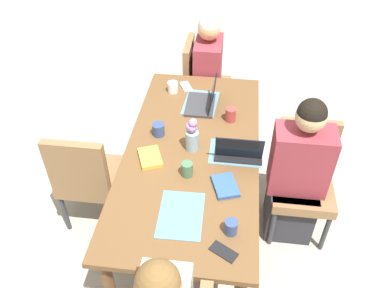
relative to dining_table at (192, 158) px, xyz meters
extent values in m
plane|color=#B2A899|center=(0.00, 0.00, -0.65)|extent=(10.00, 10.00, 0.00)
cube|color=brown|center=(0.00, 0.00, 0.06)|extent=(1.94, 0.92, 0.04)
cylinder|color=brown|center=(-0.89, -0.38, -0.30)|extent=(0.07, 0.07, 0.68)
cylinder|color=brown|center=(-0.89, 0.38, -0.30)|extent=(0.07, 0.07, 0.68)
cube|color=olive|center=(-0.01, 0.81, -0.24)|extent=(0.44, 0.44, 0.08)
cube|color=olive|center=(-0.20, 0.81, 0.03)|extent=(0.06, 0.42, 0.45)
cylinder|color=#333338|center=(0.18, 1.00, -0.46)|extent=(0.04, 0.04, 0.37)
cylinder|color=#333338|center=(0.18, 0.62, -0.46)|extent=(0.04, 0.04, 0.37)
cylinder|color=#333338|center=(-0.20, 1.00, -0.46)|extent=(0.04, 0.04, 0.37)
cylinder|color=#333338|center=(-0.20, 0.62, -0.46)|extent=(0.04, 0.04, 0.37)
cube|color=#2D2D33|center=(-0.01, 0.75, -0.42)|extent=(0.36, 0.34, 0.45)
cube|color=#93333D|center=(-0.01, 0.75, 0.05)|extent=(0.24, 0.40, 0.50)
sphere|color=tan|center=(-0.01, 0.75, 0.42)|extent=(0.20, 0.20, 0.20)
sphere|color=black|center=(-0.01, 0.75, 0.45)|extent=(0.19, 0.19, 0.19)
sphere|color=tan|center=(1.23, 0.02, 0.42)|extent=(0.20, 0.20, 0.20)
sphere|color=brown|center=(1.23, 0.02, 0.45)|extent=(0.19, 0.19, 0.19)
cube|color=olive|center=(-1.25, 0.00, -0.24)|extent=(0.44, 0.44, 0.08)
cube|color=olive|center=(-1.25, -0.19, 0.03)|extent=(0.42, 0.06, 0.45)
cylinder|color=#333338|center=(-1.44, 0.19, -0.46)|extent=(0.04, 0.04, 0.37)
cylinder|color=#333338|center=(-1.06, 0.19, -0.46)|extent=(0.04, 0.04, 0.37)
cylinder|color=#333338|center=(-1.44, -0.19, -0.46)|extent=(0.04, 0.04, 0.37)
cylinder|color=#333338|center=(-1.06, -0.19, -0.46)|extent=(0.04, 0.04, 0.37)
cube|color=#2D2D33|center=(-1.19, 0.00, -0.42)|extent=(0.34, 0.36, 0.45)
cube|color=#93333D|center=(-1.19, 0.00, 0.05)|extent=(0.40, 0.24, 0.50)
sphere|color=tan|center=(-1.19, 0.00, 0.42)|extent=(0.20, 0.20, 0.20)
sphere|color=beige|center=(-1.19, 0.00, 0.45)|extent=(0.19, 0.19, 0.19)
cube|color=olive|center=(0.05, -0.76, -0.24)|extent=(0.44, 0.44, 0.08)
cube|color=olive|center=(0.24, -0.76, 0.03)|extent=(0.06, 0.42, 0.45)
cylinder|color=#333338|center=(-0.14, -0.95, -0.46)|extent=(0.04, 0.04, 0.37)
cylinder|color=#333338|center=(-0.14, -0.57, -0.46)|extent=(0.04, 0.04, 0.37)
cylinder|color=#333338|center=(0.24, -0.95, -0.46)|extent=(0.04, 0.04, 0.37)
cylinder|color=#333338|center=(0.24, -0.57, -0.46)|extent=(0.04, 0.04, 0.37)
cylinder|color=#8EA8B7|center=(-0.01, 0.00, 0.15)|extent=(0.09, 0.09, 0.15)
sphere|color=#B27AC6|center=(0.00, 0.00, 0.27)|extent=(0.06, 0.06, 0.06)
cylinder|color=#477A3D|center=(0.00, 0.00, 0.25)|extent=(0.01, 0.01, 0.04)
sphere|color=#B27AC6|center=(-0.01, 0.01, 0.31)|extent=(0.06, 0.06, 0.06)
cylinder|color=#477A3D|center=(-0.01, 0.01, 0.27)|extent=(0.01, 0.01, 0.08)
sphere|color=#B27AC6|center=(-0.01, 0.00, 0.26)|extent=(0.07, 0.07, 0.07)
cylinder|color=#477A3D|center=(-0.01, 0.00, 0.24)|extent=(0.01, 0.01, 0.03)
sphere|color=#B27AC6|center=(-0.01, -0.02, 0.27)|extent=(0.05, 0.05, 0.05)
cylinder|color=#477A3D|center=(-0.01, -0.02, 0.25)|extent=(0.01, 0.01, 0.05)
cube|color=slate|center=(0.00, 0.30, 0.08)|extent=(0.26, 0.36, 0.00)
cube|color=slate|center=(0.58, 0.01, 0.08)|extent=(0.37, 0.27, 0.00)
cube|color=slate|center=(-0.56, 0.00, 0.08)|extent=(0.38, 0.28, 0.00)
cube|color=black|center=(0.00, 0.32, 0.09)|extent=(0.22, 0.32, 0.02)
cube|color=black|center=(0.08, 0.32, 0.19)|extent=(0.06, 0.31, 0.20)
cube|color=#38383D|center=(-0.53, 0.00, 0.09)|extent=(0.32, 0.22, 0.02)
cube|color=black|center=(-0.53, 0.09, 0.20)|extent=(0.31, 0.04, 0.20)
cylinder|color=#47704C|center=(0.25, 0.00, 0.13)|extent=(0.07, 0.07, 0.10)
cylinder|color=#33477A|center=(-0.13, -0.26, 0.12)|extent=(0.09, 0.09, 0.09)
cylinder|color=#AD3D38|center=(-0.37, 0.25, 0.13)|extent=(0.08, 0.08, 0.11)
cylinder|color=#33477A|center=(0.67, 0.30, 0.12)|extent=(0.07, 0.07, 0.09)
cylinder|color=white|center=(-0.70, -0.25, 0.12)|extent=(0.09, 0.09, 0.09)
cube|color=gold|center=(0.13, -0.27, 0.09)|extent=(0.24, 0.20, 0.03)
cube|color=#335693|center=(0.33, 0.25, 0.09)|extent=(0.23, 0.20, 0.03)
cube|color=black|center=(0.80, 0.27, 0.08)|extent=(0.14, 0.17, 0.01)
cube|color=silver|center=(-0.79, -0.15, 0.08)|extent=(0.17, 0.13, 0.01)
camera|label=1|loc=(2.05, 0.26, 1.91)|focal=37.27mm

